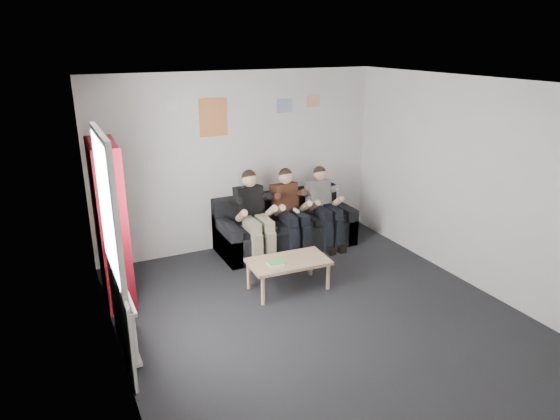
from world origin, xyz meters
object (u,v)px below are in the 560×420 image
object	(u,v)px
person_middle	(291,212)
coffee_table	(288,264)
person_right	(324,207)
sofa	(285,228)
person_left	(255,217)
bookshelf	(111,224)

from	to	relation	value
person_middle	coffee_table	bearing A→B (deg)	-124.32
coffee_table	person_right	bearing A→B (deg)	43.17
sofa	coffee_table	bearing A→B (deg)	-114.40
person_left	person_middle	bearing A→B (deg)	0.21
sofa	person_right	distance (m)	0.71
bookshelf	person_right	world-z (taller)	bookshelf
person_middle	person_right	world-z (taller)	person_middle
sofa	person_right	world-z (taller)	person_right
sofa	person_right	size ratio (longest dim) A/B	1.71
person_left	person_right	bearing A→B (deg)	0.23
bookshelf	person_right	distance (m)	3.28
sofa	bookshelf	size ratio (longest dim) A/B	1.06
person_left	person_middle	distance (m)	0.60
person_right	person_left	bearing A→B (deg)	174.85
person_left	bookshelf	bearing A→B (deg)	-169.41
sofa	coffee_table	world-z (taller)	sofa
sofa	person_left	size ratio (longest dim) A/B	1.62
person_right	coffee_table	bearing A→B (deg)	-142.18
coffee_table	person_right	world-z (taller)	person_right
sofa	person_right	bearing A→B (deg)	-18.05
coffee_table	sofa	bearing A→B (deg)	65.60
person_left	person_right	xyz separation A→B (m)	(1.19, 0.00, -0.03)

